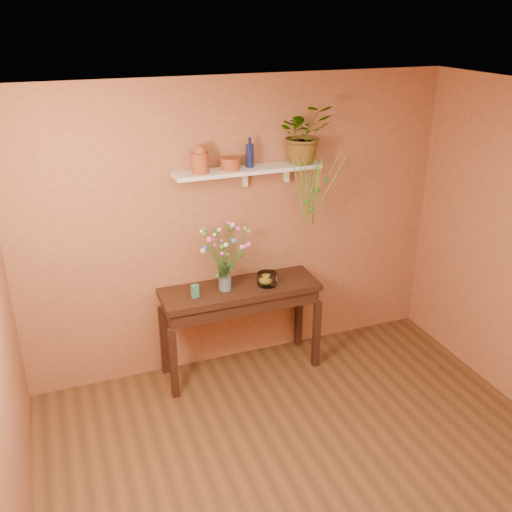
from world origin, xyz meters
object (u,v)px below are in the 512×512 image
at_px(glass_vase, 225,279).
at_px(glass_bowl, 267,279).
at_px(sideboard, 240,299).
at_px(bouquet, 225,245).
at_px(terracotta_jug, 200,160).
at_px(spider_plant, 304,133).
at_px(blue_bottle, 250,155).

xyz_separation_m(glass_vase, glass_bowl, (0.39, -0.04, -0.05)).
height_order(sideboard, bouquet, bouquet).
bearing_deg(sideboard, terracotta_jug, 162.00).
xyz_separation_m(sideboard, glass_vase, (-0.14, -0.00, 0.23)).
bearing_deg(spider_plant, glass_vase, -170.34).
distance_m(terracotta_jug, bouquet, 0.77).
relative_size(terracotta_jug, glass_vase, 1.01).
relative_size(glass_vase, glass_bowl, 1.27).
height_order(spider_plant, bouquet, spider_plant).
height_order(sideboard, spider_plant, spider_plant).
distance_m(sideboard, glass_bowl, 0.31).
xyz_separation_m(sideboard, glass_bowl, (0.25, -0.04, 0.18)).
bearing_deg(glass_vase, glass_bowl, -5.99).
distance_m(blue_bottle, spider_plant, 0.52).
xyz_separation_m(blue_bottle, glass_vase, (-0.29, -0.15, -1.06)).
bearing_deg(glass_bowl, bouquet, 172.14).
relative_size(terracotta_jug, glass_bowl, 1.29).
bearing_deg(glass_vase, sideboard, 1.56).
relative_size(sideboard, terracotta_jug, 6.03).
xyz_separation_m(blue_bottle, glass_bowl, (0.10, -0.19, -1.11)).
bearing_deg(bouquet, sideboard, -3.18).
bearing_deg(bouquet, blue_bottle, 26.05).
bearing_deg(terracotta_jug, blue_bottle, 5.97).
bearing_deg(sideboard, glass_bowl, -10.34).
distance_m(sideboard, blue_bottle, 1.31).
bearing_deg(sideboard, blue_bottle, 44.11).
distance_m(terracotta_jug, spider_plant, 0.96).
relative_size(blue_bottle, spider_plant, 0.50).
height_order(sideboard, blue_bottle, blue_bottle).
bearing_deg(spider_plant, bouquet, -171.00).
height_order(blue_bottle, bouquet, blue_bottle).
bearing_deg(terracotta_jug, glass_bowl, -14.62).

